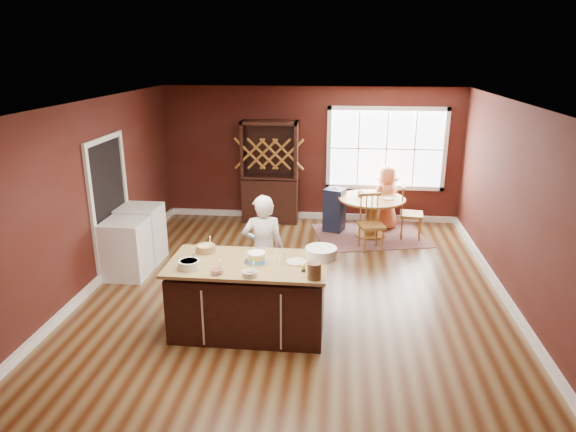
% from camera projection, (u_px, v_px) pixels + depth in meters
% --- Properties ---
extents(room_shell, '(7.00, 7.00, 7.00)m').
position_uv_depth(room_shell, '(295.00, 203.00, 7.08)').
color(room_shell, brown).
rests_on(room_shell, ground).
extents(window, '(2.36, 0.10, 1.66)m').
position_uv_depth(window, '(386.00, 149.00, 10.17)').
color(window, white).
rests_on(window, room_shell).
extents(doorway, '(0.08, 1.26, 2.13)m').
position_uv_depth(doorway, '(110.00, 207.00, 8.05)').
color(doorway, white).
rests_on(doorway, room_shell).
extents(kitchen_island, '(1.92, 1.01, 0.92)m').
position_uv_depth(kitchen_island, '(249.00, 298.00, 6.35)').
color(kitchen_island, black).
rests_on(kitchen_island, ground).
extents(dining_table, '(1.24, 1.24, 0.75)m').
position_uv_depth(dining_table, '(371.00, 209.00, 9.60)').
color(dining_table, brown).
rests_on(dining_table, ground).
extents(baker, '(0.62, 0.47, 1.55)m').
position_uv_depth(baker, '(263.00, 250.00, 6.98)').
color(baker, silver).
rests_on(baker, ground).
extents(layer_cake, '(0.30, 0.30, 0.12)m').
position_uv_depth(layer_cake, '(257.00, 257.00, 6.19)').
color(layer_cake, white).
rests_on(layer_cake, kitchen_island).
extents(bowl_blue, '(0.25, 0.25, 0.10)m').
position_uv_depth(bowl_blue, '(189.00, 264.00, 6.02)').
color(bowl_blue, silver).
rests_on(bowl_blue, kitchen_island).
extents(bowl_yellow, '(0.24, 0.24, 0.09)m').
position_uv_depth(bowl_yellow, '(206.00, 249.00, 6.51)').
color(bowl_yellow, '#98804E').
rests_on(bowl_yellow, kitchen_island).
extents(bowl_pink, '(0.15, 0.15, 0.05)m').
position_uv_depth(bowl_pink, '(217.00, 272.00, 5.87)').
color(bowl_pink, silver).
rests_on(bowl_pink, kitchen_island).
extents(bowl_olive, '(0.17, 0.17, 0.06)m').
position_uv_depth(bowl_olive, '(250.00, 274.00, 5.81)').
color(bowl_olive, beige).
rests_on(bowl_olive, kitchen_island).
extents(drinking_glass, '(0.08, 0.08, 0.16)m').
position_uv_depth(drinking_glass, '(282.00, 258.00, 6.12)').
color(drinking_glass, silver).
rests_on(drinking_glass, kitchen_island).
extents(dinner_plate, '(0.25, 0.25, 0.02)m').
position_uv_depth(dinner_plate, '(296.00, 262.00, 6.20)').
color(dinner_plate, beige).
rests_on(dinner_plate, kitchen_island).
extents(white_tub, '(0.39, 0.39, 0.13)m').
position_uv_depth(white_tub, '(321.00, 253.00, 6.31)').
color(white_tub, white).
rests_on(white_tub, kitchen_island).
extents(stoneware_crock, '(0.16, 0.16, 0.19)m').
position_uv_depth(stoneware_crock, '(314.00, 271.00, 5.73)').
color(stoneware_crock, brown).
rests_on(stoneware_crock, kitchen_island).
extents(toy_figurine, '(0.05, 0.05, 0.08)m').
position_uv_depth(toy_figurine, '(303.00, 268.00, 5.94)').
color(toy_figurine, gold).
rests_on(toy_figurine, kitchen_island).
extents(rug, '(2.29, 1.95, 0.01)m').
position_uv_depth(rug, '(370.00, 235.00, 9.76)').
color(rug, brown).
rests_on(rug, ground).
extents(chair_east, '(0.45, 0.47, 1.02)m').
position_uv_depth(chair_east, '(412.00, 212.00, 9.51)').
color(chair_east, brown).
rests_on(chair_east, ground).
extents(chair_south, '(0.51, 0.50, 1.00)m').
position_uv_depth(chair_south, '(372.00, 223.00, 8.92)').
color(chair_south, brown).
rests_on(chair_south, ground).
extents(chair_north, '(0.44, 0.42, 1.00)m').
position_uv_depth(chair_north, '(385.00, 199.00, 10.33)').
color(chair_north, olive).
rests_on(chair_north, ground).
extents(seated_woman, '(0.73, 0.67, 1.25)m').
position_uv_depth(seated_woman, '(386.00, 198.00, 9.97)').
color(seated_woman, '#D67346').
rests_on(seated_woman, ground).
extents(high_chair, '(0.45, 0.45, 0.89)m').
position_uv_depth(high_chair, '(334.00, 209.00, 9.90)').
color(high_chair, '#212541').
rests_on(high_chair, ground).
extents(toddler, '(0.18, 0.14, 0.26)m').
position_uv_depth(toddler, '(332.00, 189.00, 9.92)').
color(toddler, '#8CA5BF').
rests_on(toddler, high_chair).
extents(table_plate, '(0.21, 0.21, 0.02)m').
position_uv_depth(table_plate, '(388.00, 199.00, 9.45)').
color(table_plate, beige).
rests_on(table_plate, dining_table).
extents(table_cup, '(0.12, 0.12, 0.09)m').
position_uv_depth(table_cup, '(360.00, 193.00, 9.65)').
color(table_cup, white).
rests_on(table_cup, dining_table).
extents(hutch, '(1.12, 0.47, 2.05)m').
position_uv_depth(hutch, '(270.00, 172.00, 10.31)').
color(hutch, black).
rests_on(hutch, ground).
extents(washer, '(0.62, 0.60, 0.90)m').
position_uv_depth(washer, '(126.00, 249.00, 7.89)').
color(washer, white).
rests_on(washer, ground).
extents(dryer, '(0.65, 0.63, 0.94)m').
position_uv_depth(dryer, '(141.00, 234.00, 8.49)').
color(dryer, silver).
rests_on(dryer, ground).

